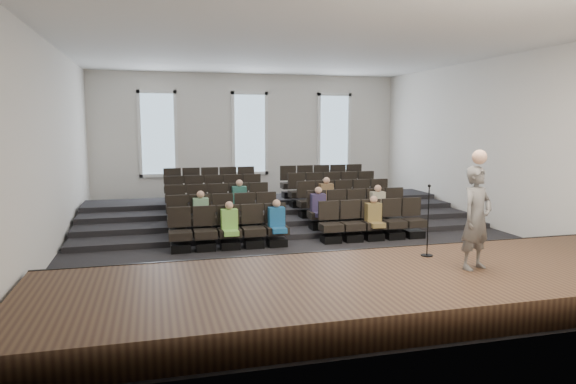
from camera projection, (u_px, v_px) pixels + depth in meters
name	position (u px, v px, depth m)	size (l,w,h in m)	color
ground	(298.00, 239.00, 13.79)	(14.00, 14.00, 0.00)	black
ceiling	(298.00, 48.00, 13.13)	(12.00, 14.00, 0.02)	white
wall_back	(250.00, 139.00, 20.19)	(12.00, 0.04, 5.00)	silver
wall_front	(444.00, 168.00, 6.73)	(12.00, 0.04, 5.00)	silver
wall_left	(50.00, 149.00, 11.94)	(0.04, 14.00, 5.00)	silver
wall_right	(496.00, 144.00, 14.98)	(0.04, 14.00, 5.00)	silver
stage	(378.00, 289.00, 8.87)	(11.80, 3.60, 0.50)	#47311E
stage_lip	(342.00, 262.00, 10.56)	(11.80, 0.06, 0.52)	black
risers	(272.00, 212.00, 16.80)	(11.80, 4.80, 0.60)	black
seating_rows	(284.00, 205.00, 15.18)	(6.80, 4.70, 1.67)	black
windows	(250.00, 134.00, 20.10)	(8.44, 0.10, 3.24)	white
audience	(295.00, 208.00, 13.99)	(5.45, 2.64, 1.10)	#81CA51
speaker	(476.00, 218.00, 9.09)	(0.67, 0.44, 1.84)	#605E5B
mic_stand	(428.00, 235.00, 10.04)	(0.24, 0.24, 1.42)	black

